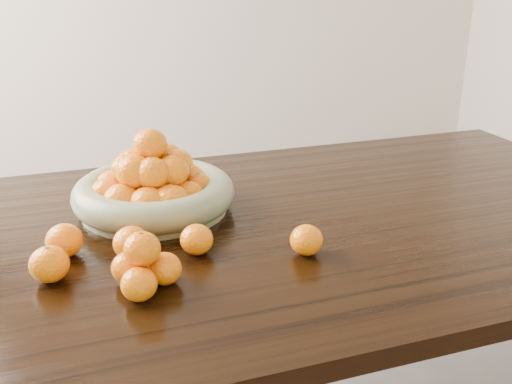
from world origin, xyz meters
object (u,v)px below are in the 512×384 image
object	(u,v)px
dining_table	(259,256)
orange_pyramid	(144,267)
fruit_bowl	(153,188)
loose_orange_0	(49,264)

from	to	relation	value
dining_table	orange_pyramid	bearing A→B (deg)	-144.00
fruit_bowl	orange_pyramid	world-z (taller)	fruit_bowl
dining_table	fruit_bowl	bearing A→B (deg)	147.21
dining_table	loose_orange_0	xyz separation A→B (m)	(-0.45, -0.13, 0.12)
orange_pyramid	loose_orange_0	world-z (taller)	orange_pyramid
dining_table	loose_orange_0	world-z (taller)	loose_orange_0
orange_pyramid	loose_orange_0	size ratio (longest dim) A/B	1.76
loose_orange_0	fruit_bowl	bearing A→B (deg)	48.99
fruit_bowl	orange_pyramid	size ratio (longest dim) A/B	2.95
dining_table	fruit_bowl	world-z (taller)	fruit_bowl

